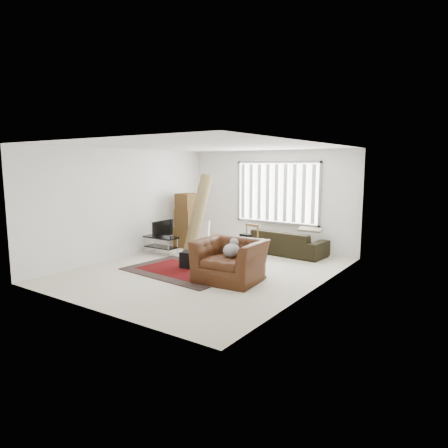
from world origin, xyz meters
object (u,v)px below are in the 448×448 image
object	(u,v)px
tv_stand	(161,241)
side_chair	(246,241)
sofa	(285,238)
moving_boxes	(188,222)
armchair	(230,258)

from	to	relation	value
tv_stand	side_chair	bearing A→B (deg)	16.58
sofa	side_chair	world-z (taller)	side_chair
moving_boxes	side_chair	bearing A→B (deg)	-11.53
moving_boxes	armchair	xyz separation A→B (m)	(2.86, -2.13, -0.23)
moving_boxes	side_chair	distance (m)	2.27
armchair	side_chair	bearing A→B (deg)	105.44
tv_stand	armchair	size ratio (longest dim) A/B	0.67
tv_stand	moving_boxes	distance (m)	1.17
moving_boxes	sofa	distance (m)	2.80
sofa	armchair	size ratio (longest dim) A/B	1.55
tv_stand	armchair	distance (m)	3.03
side_chair	armchair	distance (m)	1.80
tv_stand	sofa	bearing A→B (deg)	34.33
tv_stand	moving_boxes	size ratio (longest dim) A/B	0.61
moving_boxes	sofa	size ratio (longest dim) A/B	0.71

